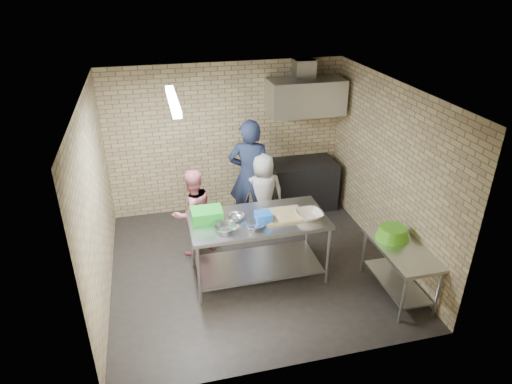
% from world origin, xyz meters
% --- Properties ---
extents(floor, '(4.20, 4.20, 0.00)m').
position_xyz_m(floor, '(0.00, 0.00, 0.00)').
color(floor, black).
rests_on(floor, ground).
extents(ceiling, '(4.20, 4.20, 0.00)m').
position_xyz_m(ceiling, '(0.00, 0.00, 2.70)').
color(ceiling, black).
rests_on(ceiling, ground).
extents(back_wall, '(4.20, 0.06, 2.70)m').
position_xyz_m(back_wall, '(0.00, 2.00, 1.35)').
color(back_wall, tan).
rests_on(back_wall, ground).
extents(front_wall, '(4.20, 0.06, 2.70)m').
position_xyz_m(front_wall, '(0.00, -2.00, 1.35)').
color(front_wall, tan).
rests_on(front_wall, ground).
extents(left_wall, '(0.06, 4.00, 2.70)m').
position_xyz_m(left_wall, '(-2.10, 0.00, 1.35)').
color(left_wall, tan).
rests_on(left_wall, ground).
extents(right_wall, '(0.06, 4.00, 2.70)m').
position_xyz_m(right_wall, '(2.10, 0.00, 1.35)').
color(right_wall, tan).
rests_on(right_wall, ground).
extents(prep_table, '(1.92, 0.96, 0.96)m').
position_xyz_m(prep_table, '(0.02, -0.24, 0.48)').
color(prep_table, '#B8BBBF').
rests_on(prep_table, floor).
extents(side_counter, '(0.60, 1.20, 0.75)m').
position_xyz_m(side_counter, '(1.80, -1.10, 0.38)').
color(side_counter, silver).
rests_on(side_counter, floor).
extents(stove, '(1.20, 0.70, 0.90)m').
position_xyz_m(stove, '(1.35, 1.65, 0.45)').
color(stove, black).
rests_on(stove, floor).
extents(range_hood, '(1.30, 0.60, 0.60)m').
position_xyz_m(range_hood, '(1.35, 1.70, 2.10)').
color(range_hood, silver).
rests_on(range_hood, back_wall).
extents(hood_duct, '(0.35, 0.30, 0.30)m').
position_xyz_m(hood_duct, '(1.35, 1.85, 2.55)').
color(hood_duct, '#A5A8AD').
rests_on(hood_duct, back_wall).
extents(wall_shelf, '(0.80, 0.20, 0.04)m').
position_xyz_m(wall_shelf, '(1.65, 1.89, 1.92)').
color(wall_shelf, '#3F2B19').
rests_on(wall_shelf, back_wall).
extents(fluorescent_fixture, '(0.10, 1.25, 0.08)m').
position_xyz_m(fluorescent_fixture, '(-1.00, 0.00, 2.64)').
color(fluorescent_fixture, white).
rests_on(fluorescent_fixture, ceiling).
extents(green_crate, '(0.43, 0.32, 0.17)m').
position_xyz_m(green_crate, '(-0.68, -0.12, 1.05)').
color(green_crate, green).
rests_on(green_crate, prep_table).
extents(blue_tub, '(0.21, 0.21, 0.14)m').
position_xyz_m(blue_tub, '(0.07, -0.34, 1.03)').
color(blue_tub, blue).
rests_on(blue_tub, prep_table).
extents(cutting_board, '(0.59, 0.45, 0.03)m').
position_xyz_m(cutting_board, '(0.37, -0.26, 0.98)').
color(cutting_board, '#CEB877').
rests_on(cutting_board, prep_table).
extents(mixing_bowl_a, '(0.32, 0.32, 0.07)m').
position_xyz_m(mixing_bowl_a, '(-0.48, -0.44, 1.00)').
color(mixing_bowl_a, '#B1B2B8').
rests_on(mixing_bowl_a, prep_table).
extents(mixing_bowl_b, '(0.24, 0.24, 0.07)m').
position_xyz_m(mixing_bowl_b, '(-0.28, -0.19, 1.00)').
color(mixing_bowl_b, silver).
rests_on(mixing_bowl_b, prep_table).
extents(mixing_bowl_c, '(0.29, 0.29, 0.07)m').
position_xyz_m(mixing_bowl_c, '(-0.08, -0.46, 1.00)').
color(mixing_bowl_c, '#B2B5B9').
rests_on(mixing_bowl_c, prep_table).
extents(ceramic_bowl, '(0.39, 0.39, 0.09)m').
position_xyz_m(ceramic_bowl, '(0.72, -0.39, 1.01)').
color(ceramic_bowl, beige).
rests_on(ceramic_bowl, prep_table).
extents(green_basin, '(0.46, 0.46, 0.17)m').
position_xyz_m(green_basin, '(1.78, -0.85, 0.83)').
color(green_basin, '#59C626').
rests_on(green_basin, side_counter).
extents(bottle_red, '(0.07, 0.07, 0.18)m').
position_xyz_m(bottle_red, '(1.40, 1.89, 2.03)').
color(bottle_red, '#B22619').
rests_on(bottle_red, wall_shelf).
extents(bottle_green, '(0.06, 0.06, 0.15)m').
position_xyz_m(bottle_green, '(1.80, 1.89, 2.02)').
color(bottle_green, green).
rests_on(bottle_green, wall_shelf).
extents(man_navy, '(0.83, 0.68, 1.97)m').
position_xyz_m(man_navy, '(0.22, 1.11, 0.98)').
color(man_navy, '#141C33').
rests_on(man_navy, floor).
extents(woman_pink, '(0.85, 0.78, 1.42)m').
position_xyz_m(woman_pink, '(-0.81, 0.59, 0.71)').
color(woman_pink, '#D26F7D').
rests_on(woman_pink, floor).
extents(woman_white, '(0.70, 0.46, 1.43)m').
position_xyz_m(woman_white, '(0.41, 0.97, 0.71)').
color(woman_white, silver).
rests_on(woman_white, floor).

